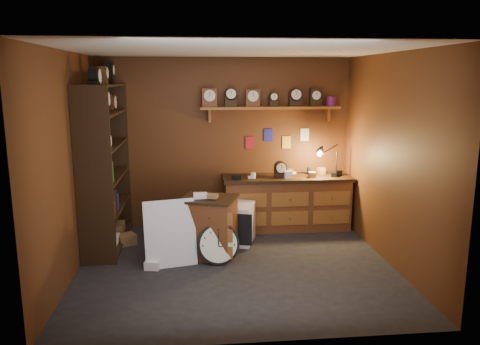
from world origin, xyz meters
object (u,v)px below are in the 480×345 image
(workbench, at_px, (286,199))
(low_cabinet, at_px, (209,224))
(big_round_clock, at_px, (219,244))
(shelving_unit, at_px, (102,160))

(workbench, distance_m, low_cabinet, 1.67)
(low_cabinet, height_order, big_round_clock, low_cabinet)
(shelving_unit, bearing_deg, workbench, 10.22)
(workbench, bearing_deg, big_round_clock, -130.21)
(shelving_unit, xyz_separation_m, workbench, (2.74, 0.49, -0.78))
(workbench, relative_size, big_round_clock, 3.73)
(shelving_unit, height_order, workbench, shelving_unit)
(workbench, distance_m, big_round_clock, 1.82)
(workbench, bearing_deg, shelving_unit, -169.78)
(shelving_unit, distance_m, big_round_clock, 2.06)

